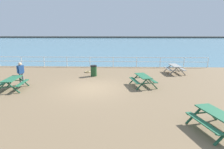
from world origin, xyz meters
name	(u,v)px	position (x,y,z in m)	size (l,w,h in m)	color
ground_plane	(92,90)	(0.00, 0.00, -0.10)	(30.00, 24.00, 0.20)	#846B4C
sea_band	(113,42)	(0.00, 52.75, 0.00)	(142.00, 90.00, 0.01)	teal
distant_shoreline	(115,38)	(0.00, 95.75, 0.00)	(142.00, 6.00, 1.80)	#4C4C47
seaward_railing	(102,60)	(0.00, 7.75, 0.77)	(23.07, 0.07, 1.08)	white
picnic_table_near_left	(217,117)	(5.64, -5.32, 0.58)	(1.91, 2.12, 0.80)	#286B47
picnic_table_near_right	(143,78)	(3.59, 0.61, 0.58)	(1.87, 2.09, 0.80)	#286B47
picnic_table_mid_centre	(175,67)	(7.05, 4.73, 0.58)	(1.60, 1.85, 0.80)	gray
picnic_table_far_left	(12,81)	(-5.22, -0.47, 0.58)	(1.70, 1.95, 0.80)	#286B47
visitor	(21,72)	(-5.20, 0.65, 0.95)	(0.37, 0.45, 1.66)	slate
litter_bin	(94,71)	(-0.30, 3.47, 0.48)	(0.55, 0.55, 0.95)	#1E4723
rope_coil	(88,72)	(-1.09, 4.90, 0.06)	(0.55, 0.55, 0.11)	tan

